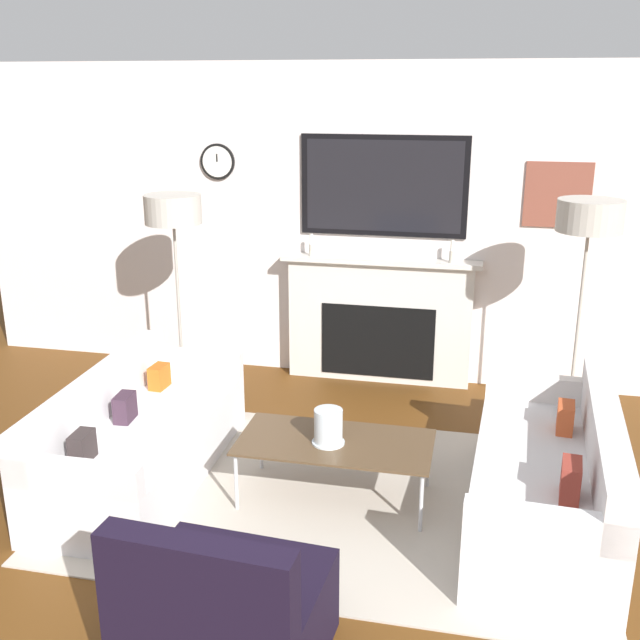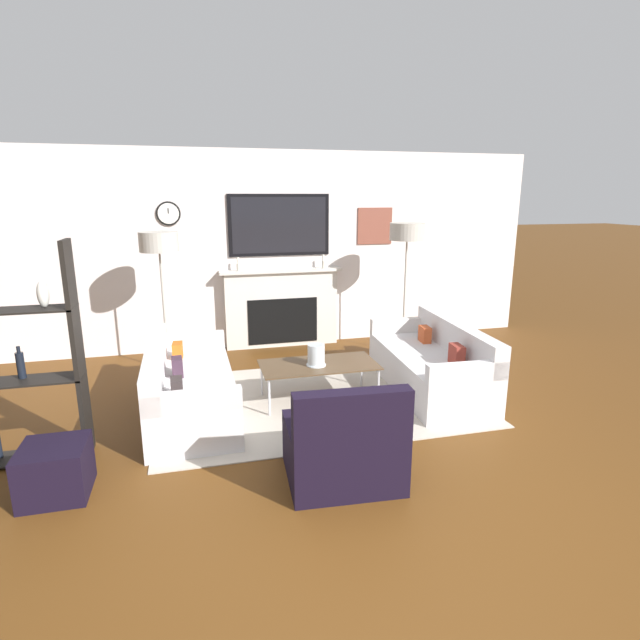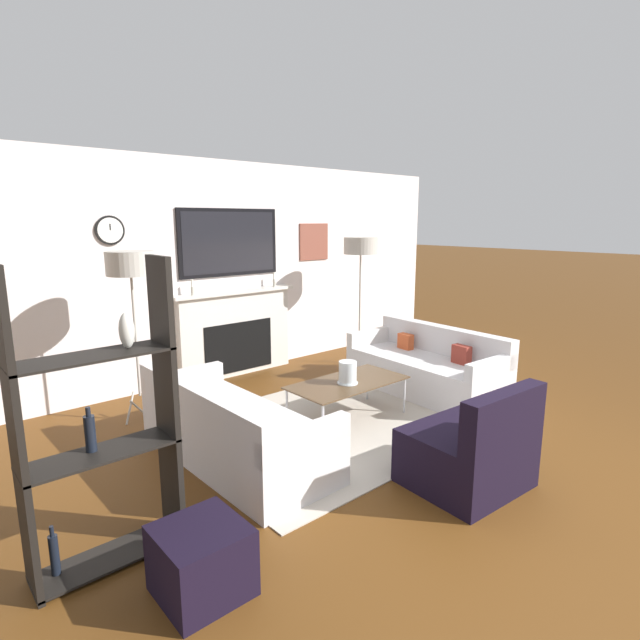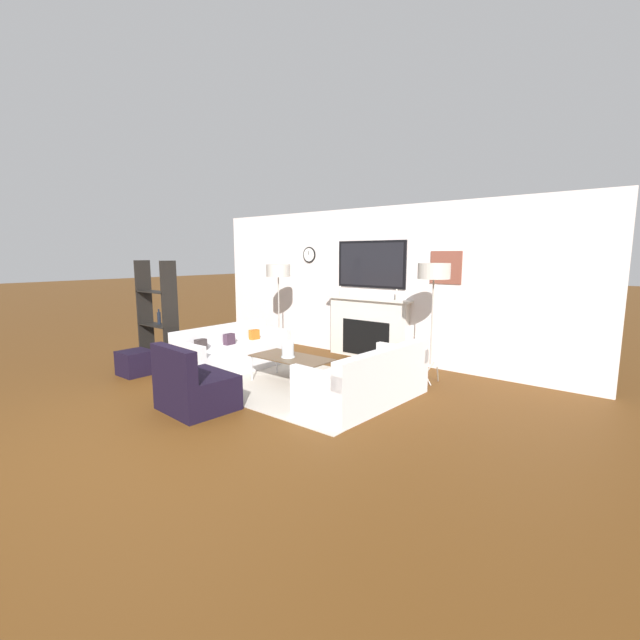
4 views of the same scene
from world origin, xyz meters
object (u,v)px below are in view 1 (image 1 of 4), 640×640
couch_right (550,482)px  armchair (225,616)px  hurricane_candle (328,428)px  couch_left (139,440)px  floor_lamp_right (590,219)px  floor_lamp_left (173,212)px  coffee_table (335,444)px

couch_right → armchair: (-1.49, -1.52, 0.00)m
couch_right → armchair: bearing=-134.3°
armchair → hurricane_candle: 1.51m
armchair → couch_left: bearing=126.7°
couch_right → floor_lamp_right: bearing=79.8°
hurricane_candle → floor_lamp_left: bearing=138.1°
hurricane_candle → floor_lamp_left: size_ratio=0.13×
couch_left → coffee_table: couch_left is taller
armchair → coffee_table: size_ratio=0.73×
hurricane_candle → floor_lamp_right: size_ratio=0.13×
armchair → floor_lamp_right: (1.73, 2.86, 1.34)m
coffee_table → floor_lamp_right: (1.53, 1.34, 1.24)m
armchair → floor_lamp_right: size_ratio=0.50×
armchair → floor_lamp_left: floor_lamp_left is taller
hurricane_candle → floor_lamp_left: 2.32m
coffee_table → floor_lamp_left: floor_lamp_left is taller
coffee_table → floor_lamp_left: bearing=139.4°
couch_left → coffee_table: 1.34m
couch_right → hurricane_candle: 1.35m
couch_left → hurricane_candle: couch_left is taller
couch_left → floor_lamp_right: 3.44m
couch_left → hurricane_candle: bearing=-1.9°
armchair → hurricane_candle: bearing=83.9°
armchair → hurricane_candle: (0.16, 1.48, 0.23)m
armchair → floor_lamp_left: size_ratio=0.52×
couch_right → coffee_table: bearing=-179.7°
armchair → floor_lamp_right: floor_lamp_right is taller
floor_lamp_left → floor_lamp_right: bearing=0.0°
floor_lamp_left → floor_lamp_right: floor_lamp_right is taller
couch_left → armchair: armchair is taller
couch_left → floor_lamp_right: floor_lamp_right is taller
armchair → coffee_table: 1.53m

